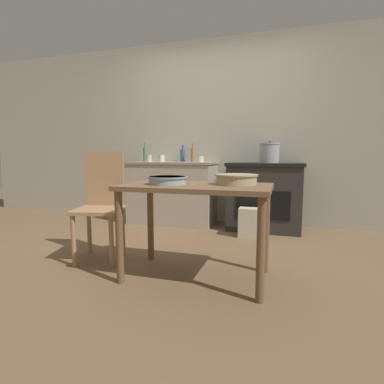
% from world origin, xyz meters
% --- Properties ---
extents(ground_plane, '(14.00, 14.00, 0.00)m').
position_xyz_m(ground_plane, '(0.00, 0.00, 0.00)').
color(ground_plane, brown).
extents(wall_back, '(8.00, 0.07, 2.55)m').
position_xyz_m(wall_back, '(0.00, 1.58, 1.27)').
color(wall_back, '#B2AD9E').
rests_on(wall_back, ground_plane).
extents(counter_cabinet, '(1.21, 0.57, 0.86)m').
position_xyz_m(counter_cabinet, '(-0.56, 1.28, 0.43)').
color(counter_cabinet, '#B2A893').
rests_on(counter_cabinet, ground_plane).
extents(stove, '(0.94, 0.60, 0.86)m').
position_xyz_m(stove, '(0.70, 1.27, 0.43)').
color(stove, '#2D2B28').
rests_on(stove, ground_plane).
extents(work_table, '(1.12, 0.63, 0.73)m').
position_xyz_m(work_table, '(0.30, -0.47, 0.62)').
color(work_table, brown).
rests_on(work_table, ground_plane).
extents(chair, '(0.48, 0.48, 0.99)m').
position_xyz_m(chair, '(-0.66, -0.29, 0.52)').
color(chair, '#A87F56').
rests_on(chair, ground_plane).
extents(flour_sack, '(0.24, 0.17, 0.34)m').
position_xyz_m(flour_sack, '(0.57, 0.83, 0.17)').
color(flour_sack, beige).
rests_on(flour_sack, ground_plane).
extents(stock_pot, '(0.26, 0.26, 0.27)m').
position_xyz_m(stock_pot, '(0.75, 1.31, 0.99)').
color(stock_pot, '#A8A8AD').
rests_on(stock_pot, stove).
extents(mixing_bowl_large, '(0.31, 0.31, 0.06)m').
position_xyz_m(mixing_bowl_large, '(0.08, -0.51, 0.77)').
color(mixing_bowl_large, '#93A8B2').
rests_on(mixing_bowl_large, work_table).
extents(mixing_bowl_small, '(0.32, 0.32, 0.08)m').
position_xyz_m(mixing_bowl_small, '(0.59, -0.38, 0.77)').
color(mixing_bowl_small, tan).
rests_on(mixing_bowl_small, work_table).
extents(bottle_far_left, '(0.07, 0.07, 0.24)m').
position_xyz_m(bottle_far_left, '(-0.47, 1.47, 0.96)').
color(bottle_far_left, '#3D5675').
rests_on(bottle_far_left, counter_cabinet).
extents(bottle_left, '(0.06, 0.06, 0.26)m').
position_xyz_m(bottle_left, '(-0.29, 1.38, 0.96)').
color(bottle_left, olive).
rests_on(bottle_left, counter_cabinet).
extents(bottle_mid_left, '(0.07, 0.07, 0.28)m').
position_xyz_m(bottle_mid_left, '(-1.01, 1.37, 0.97)').
color(bottle_mid_left, '#517F5B').
rests_on(bottle_mid_left, counter_cabinet).
extents(cup_center_left, '(0.08, 0.08, 0.09)m').
position_xyz_m(cup_center_left, '(-0.65, 1.12, 0.91)').
color(cup_center_left, silver).
rests_on(cup_center_left, counter_cabinet).
extents(cup_center, '(0.08, 0.08, 0.09)m').
position_xyz_m(cup_center, '(-0.83, 1.10, 0.91)').
color(cup_center, beige).
rests_on(cup_center, counter_cabinet).
extents(cup_center_right, '(0.08, 0.08, 0.08)m').
position_xyz_m(cup_center_right, '(-0.12, 1.16, 0.90)').
color(cup_center_right, silver).
rests_on(cup_center_right, counter_cabinet).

